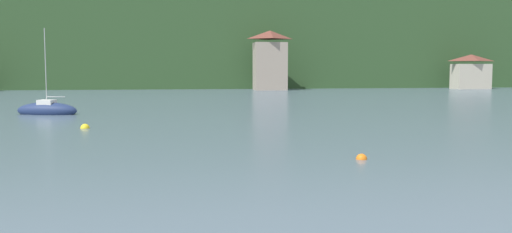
{
  "coord_description": "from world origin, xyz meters",
  "views": [
    {
      "loc": [
        -4.59,
        10.8,
        3.69
      ],
      "look_at": [
        0.0,
        40.06,
        1.1
      ],
      "focal_mm": 37.77,
      "sensor_mm": 36.0,
      "label": 1
    }
  ],
  "objects_px": {
    "shore_building_central": "(471,72)",
    "sailboat_far_2": "(47,110)",
    "shore_building_westcentral": "(270,61)",
    "mooring_buoy_mid": "(85,128)",
    "mooring_buoy_near": "(362,159)"
  },
  "relations": [
    {
      "from": "shore_building_central",
      "to": "sailboat_far_2",
      "type": "distance_m",
      "value": 83.02
    },
    {
      "from": "shore_building_westcentral",
      "to": "shore_building_central",
      "type": "relative_size",
      "value": 1.53
    },
    {
      "from": "sailboat_far_2",
      "to": "shore_building_westcentral",
      "type": "bearing_deg",
      "value": -103.56
    },
    {
      "from": "sailboat_far_2",
      "to": "mooring_buoy_mid",
      "type": "height_order",
      "value": "sailboat_far_2"
    },
    {
      "from": "shore_building_central",
      "to": "mooring_buoy_mid",
      "type": "xyz_separation_m",
      "value": [
        -62.06,
        -60.68,
        -3.19
      ]
    },
    {
      "from": "shore_building_central",
      "to": "sailboat_far_2",
      "type": "relative_size",
      "value": 0.94
    },
    {
      "from": "shore_building_westcentral",
      "to": "mooring_buoy_mid",
      "type": "xyz_separation_m",
      "value": [
        -23.03,
        -61.02,
        -5.19
      ]
    },
    {
      "from": "mooring_buoy_near",
      "to": "shore_building_westcentral",
      "type": "bearing_deg",
      "value": 82.47
    },
    {
      "from": "shore_building_central",
      "to": "mooring_buoy_near",
      "type": "relative_size",
      "value": 15.21
    },
    {
      "from": "shore_building_westcentral",
      "to": "mooring_buoy_near",
      "type": "bearing_deg",
      "value": -97.53
    },
    {
      "from": "mooring_buoy_near",
      "to": "shore_building_central",
      "type": "bearing_deg",
      "value": 56.73
    },
    {
      "from": "mooring_buoy_mid",
      "to": "shore_building_westcentral",
      "type": "bearing_deg",
      "value": 69.32
    },
    {
      "from": "sailboat_far_2",
      "to": "mooring_buoy_near",
      "type": "relative_size",
      "value": 16.21
    },
    {
      "from": "shore_building_westcentral",
      "to": "sailboat_far_2",
      "type": "relative_size",
      "value": 1.43
    },
    {
      "from": "shore_building_westcentral",
      "to": "shore_building_central",
      "type": "height_order",
      "value": "shore_building_westcentral"
    }
  ]
}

